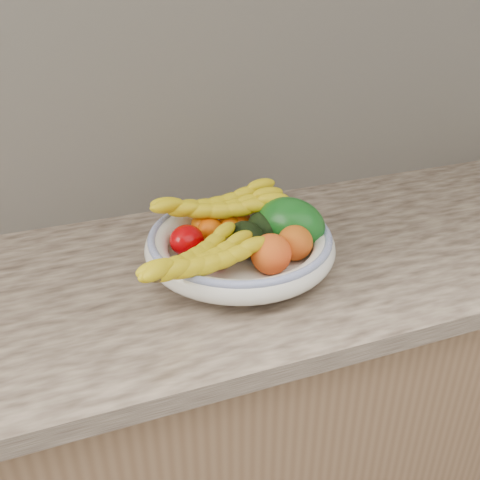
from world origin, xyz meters
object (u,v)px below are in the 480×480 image
green_mango (291,223)px  banana_bunch_back (219,209)px  banana_bunch_front (201,263)px  fruit_bowl (240,245)px

green_mango → banana_bunch_back: 0.16m
green_mango → banana_bunch_front: 0.25m
green_mango → banana_bunch_front: size_ratio=0.54×
fruit_bowl → banana_bunch_front: bearing=-140.2°
banana_bunch_front → banana_bunch_back: bearing=36.8°
banana_bunch_back → banana_bunch_front: size_ratio=1.08×
banana_bunch_back → banana_bunch_front: (-0.10, -0.19, -0.01)m
green_mango → banana_bunch_front: green_mango is taller
green_mango → banana_bunch_front: (-0.23, -0.10, 0.01)m
fruit_bowl → banana_bunch_front: size_ratio=1.37×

